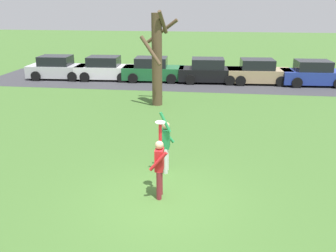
# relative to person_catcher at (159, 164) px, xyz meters

# --- Properties ---
(ground_plane) EXTENTS (120.00, 120.00, 0.00)m
(ground_plane) POSITION_rel_person_catcher_xyz_m (0.09, -0.20, -0.98)
(ground_plane) COLOR #426B2D
(person_catcher) EXTENTS (0.49, 0.55, 2.08)m
(person_catcher) POSITION_rel_person_catcher_xyz_m (0.00, 0.00, 0.00)
(person_catcher) COLOR maroon
(person_catcher) RESTS_ON ground_plane
(person_defender) EXTENTS (0.49, 0.55, 2.04)m
(person_defender) POSITION_rel_person_catcher_xyz_m (-0.04, 1.60, -0.00)
(person_defender) COLOR silver
(person_defender) RESTS_ON ground_plane
(frisbee_disc) EXTENTS (0.27, 0.27, 0.02)m
(frisbee_disc) POSITION_rel_person_catcher_xyz_m (-0.01, 0.22, 1.11)
(frisbee_disc) COLOR white
(frisbee_disc) RESTS_ON person_catcher
(parked_car_silver) EXTENTS (4.19, 2.21, 1.59)m
(parked_car_silver) POSITION_rel_person_catcher_xyz_m (-9.59, 15.27, -0.25)
(parked_car_silver) COLOR #BCBCC1
(parked_car_silver) RESTS_ON ground_plane
(parked_car_white) EXTENTS (4.19, 2.21, 1.59)m
(parked_car_white) POSITION_rel_person_catcher_xyz_m (-6.18, 15.41, -0.25)
(parked_car_white) COLOR white
(parked_car_white) RESTS_ON ground_plane
(parked_car_green) EXTENTS (4.19, 2.21, 1.59)m
(parked_car_green) POSITION_rel_person_catcher_xyz_m (-2.87, 15.45, -0.25)
(parked_car_green) COLOR #1E6633
(parked_car_green) RESTS_ON ground_plane
(parked_car_black) EXTENTS (4.19, 2.21, 1.59)m
(parked_car_black) POSITION_rel_person_catcher_xyz_m (0.93, 15.46, -0.25)
(parked_car_black) COLOR black
(parked_car_black) RESTS_ON ground_plane
(parked_car_tan) EXTENTS (4.19, 2.21, 1.59)m
(parked_car_tan) POSITION_rel_person_catcher_xyz_m (4.15, 15.53, -0.25)
(parked_car_tan) COLOR tan
(parked_car_tan) RESTS_ON ground_plane
(parked_car_blue) EXTENTS (4.19, 2.21, 1.59)m
(parked_car_blue) POSITION_rel_person_catcher_xyz_m (7.63, 15.43, -0.25)
(parked_car_blue) COLOR #233893
(parked_car_blue) RESTS_ON ground_plane
(parking_strip) EXTENTS (26.74, 6.40, 0.01)m
(parking_strip) POSITION_rel_person_catcher_xyz_m (-0.91, 15.62, -0.98)
(parking_strip) COLOR #38383D
(parking_strip) RESTS_ON ground_plane
(bare_tree_tall) EXTENTS (1.84, 1.88, 4.76)m
(bare_tree_tall) POSITION_rel_person_catcher_xyz_m (-1.58, 9.41, 1.47)
(bare_tree_tall) COLOR brown
(bare_tree_tall) RESTS_ON ground_plane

